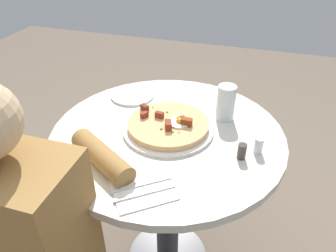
{
  "coord_description": "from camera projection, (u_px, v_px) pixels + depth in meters",
  "views": [
    {
      "loc": [
        -0.28,
        0.9,
        1.42
      ],
      "look_at": [
        -0.0,
        -0.0,
        0.78
      ],
      "focal_mm": 34.4,
      "sensor_mm": 36.0,
      "label": 1
    }
  ],
  "objects": [
    {
      "name": "napkin",
      "position": [
        143.0,
        189.0,
        0.91
      ],
      "size": [
        0.22,
        0.21,
        0.0
      ],
      "primitive_type": "cube",
      "rotation": [
        0.0,
        0.0,
        0.64
      ],
      "color": "white",
      "rests_on": "dining_table"
    },
    {
      "name": "salt_shaker",
      "position": [
        259.0,
        145.0,
        1.04
      ],
      "size": [
        0.03,
        0.03,
        0.06
      ],
      "primitive_type": "cylinder",
      "color": "white",
      "rests_on": "dining_table"
    },
    {
      "name": "pepper_shaker",
      "position": [
        242.0,
        151.0,
        1.02
      ],
      "size": [
        0.03,
        0.03,
        0.05
      ],
      "primitive_type": "cylinder",
      "color": "#3F3833",
      "rests_on": "dining_table"
    },
    {
      "name": "fork",
      "position": [
        142.0,
        184.0,
        0.92
      ],
      "size": [
        0.15,
        0.12,
        0.0
      ],
      "primitive_type": "cube",
      "rotation": [
        0.0,
        0.0,
        0.64
      ],
      "color": "silver",
      "rests_on": "napkin"
    },
    {
      "name": "bread_plate",
      "position": [
        132.0,
        95.0,
        1.37
      ],
      "size": [
        0.18,
        0.18,
        0.01
      ],
      "primitive_type": "cylinder",
      "color": "silver",
      "rests_on": "dining_table"
    },
    {
      "name": "pizza_plate",
      "position": [
        169.0,
        129.0,
        1.16
      ],
      "size": [
        0.33,
        0.33,
        0.01
      ],
      "primitive_type": "cylinder",
      "color": "white",
      "rests_on": "dining_table"
    },
    {
      "name": "water_glass",
      "position": [
        226.0,
        103.0,
        1.19
      ],
      "size": [
        0.07,
        0.07,
        0.13
      ],
      "primitive_type": "cylinder",
      "color": "silver",
      "rests_on": "dining_table"
    },
    {
      "name": "dining_table",
      "position": [
        167.0,
        169.0,
        1.25
      ],
      "size": [
        0.83,
        0.83,
        0.76
      ],
      "color": "beige",
      "rests_on": "ground_plane"
    },
    {
      "name": "knife",
      "position": [
        145.0,
        193.0,
        0.9
      ],
      "size": [
        0.15,
        0.12,
        0.0
      ],
      "primitive_type": "cube",
      "rotation": [
        0.0,
        0.0,
        0.64
      ],
      "color": "silver",
      "rests_on": "napkin"
    },
    {
      "name": "breakfast_pizza",
      "position": [
        169.0,
        124.0,
        1.15
      ],
      "size": [
        0.29,
        0.29,
        0.05
      ],
      "color": "tan",
      "rests_on": "pizza_plate"
    }
  ]
}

